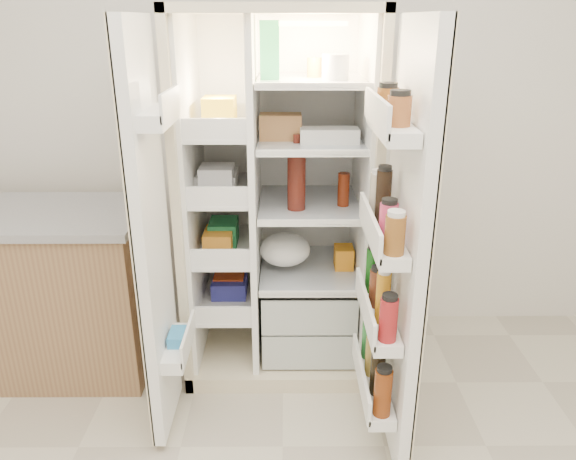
{
  "coord_description": "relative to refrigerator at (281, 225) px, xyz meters",
  "views": [
    {
      "loc": [
        0.01,
        -0.98,
        1.74
      ],
      "look_at": [
        0.03,
        1.25,
        0.87
      ],
      "focal_mm": 34.0,
      "sensor_mm": 36.0,
      "label": 1
    }
  ],
  "objects": [
    {
      "name": "kitchen_counter",
      "position": [
        -1.27,
        -0.13,
        -0.31
      ],
      "size": [
        1.19,
        0.64,
        0.87
      ],
      "color": "olive",
      "rests_on": "floor"
    },
    {
      "name": "freezer_door",
      "position": [
        -0.51,
        -0.6,
        0.15
      ],
      "size": [
        0.15,
        0.4,
        1.72
      ],
      "color": "white",
      "rests_on": "floor"
    },
    {
      "name": "refrigerator",
      "position": [
        0.0,
        0.0,
        0.0
      ],
      "size": [
        0.92,
        0.7,
        1.8
      ],
      "color": "beige",
      "rests_on": "floor"
    },
    {
      "name": "fridge_door",
      "position": [
        0.47,
        -0.69,
        0.13
      ],
      "size": [
        0.17,
        0.58,
        1.72
      ],
      "color": "white",
      "rests_on": "floor"
    },
    {
      "name": "wall_back",
      "position": [
        0.01,
        0.35,
        0.6
      ],
      "size": [
        4.0,
        0.02,
        2.7
      ],
      "primitive_type": "cube",
      "color": "silver",
      "rests_on": "floor"
    }
  ]
}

